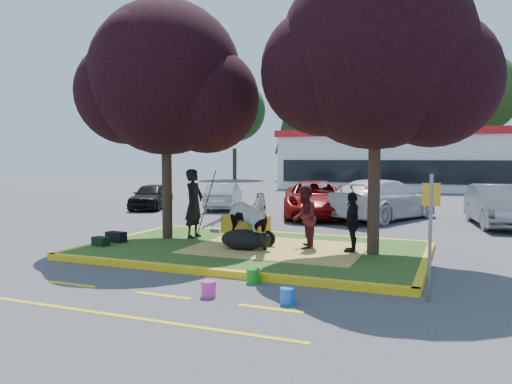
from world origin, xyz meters
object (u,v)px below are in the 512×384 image
at_px(car_silver, 224,196).
at_px(car_black, 151,196).
at_px(bucket_blue, 288,296).
at_px(bucket_green, 253,276).
at_px(calf, 243,240).
at_px(sign_post, 430,225).
at_px(cow, 244,220).
at_px(wheelbarrow, 246,225).
at_px(bucket_pink, 209,289).
at_px(handler, 194,203).

bearing_deg(car_silver, car_black, 3.50).
bearing_deg(bucket_blue, bucket_green, 134.80).
bearing_deg(calf, bucket_green, -61.40).
bearing_deg(calf, bucket_blue, -55.27).
height_order(sign_post, bucket_green, sign_post).
bearing_deg(bucket_green, bucket_blue, -45.20).
bearing_deg(cow, wheelbarrow, 43.39).
bearing_deg(bucket_green, cow, 117.00).
relative_size(bucket_blue, car_black, 0.08).
relative_size(bucket_pink, bucket_blue, 1.03).
bearing_deg(bucket_green, sign_post, -0.33).
height_order(handler, bucket_green, handler).
height_order(bucket_green, bucket_pink, bucket_pink).
xyz_separation_m(calf, wheelbarrow, (-0.20, 0.65, 0.27)).
bearing_deg(handler, bucket_pink, -147.88).
bearing_deg(calf, car_silver, 119.17).
bearing_deg(sign_post, calf, 132.52).
bearing_deg(bucket_pink, car_silver, 114.84).
bearing_deg(sign_post, wheelbarrow, 127.48).
relative_size(cow, calf, 1.49).
relative_size(calf, bucket_blue, 4.33).
relative_size(handler, bucket_pink, 6.99).
xyz_separation_m(bucket_pink, car_silver, (-6.10, 13.18, 0.47)).
distance_m(calf, sign_post, 5.06).
bearing_deg(bucket_green, bucket_pink, -106.72).
bearing_deg(bucket_pink, calf, 104.07).
bearing_deg(cow, car_silver, 53.31).
relative_size(handler, bucket_blue, 7.19).
distance_m(cow, bucket_pink, 3.79).
bearing_deg(car_silver, bucket_blue, 103.06).
relative_size(calf, bucket_pink, 4.20).
bearing_deg(car_black, handler, -66.65).
bearing_deg(car_silver, wheelbarrow, 102.30).
relative_size(wheelbarrow, bucket_blue, 7.51).
height_order(bucket_green, car_black, car_black).
bearing_deg(bucket_green, wheelbarrow, 115.59).
bearing_deg(calf, car_black, 135.42).
xyz_separation_m(handler, sign_post, (6.43, -3.54, 0.18)).
distance_m(cow, bucket_blue, 4.25).
height_order(cow, bucket_blue, cow).
distance_m(bucket_green, bucket_pink, 1.21).
xyz_separation_m(wheelbarrow, car_silver, (-5.02, 9.04, -0.06)).
relative_size(cow, handler, 0.90).
distance_m(handler, car_black, 9.72).
height_order(calf, car_silver, car_silver).
relative_size(cow, wheelbarrow, 0.86).
distance_m(cow, car_silver, 10.89).
xyz_separation_m(bucket_green, car_silver, (-6.45, 12.01, 0.47)).
xyz_separation_m(cow, bucket_blue, (2.29, -3.50, -0.74)).
xyz_separation_m(cow, bucket_pink, (0.90, -3.61, -0.74)).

